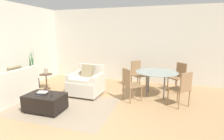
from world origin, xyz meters
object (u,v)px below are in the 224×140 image
object	(u,v)px
potted_plant	(33,79)
dining_table	(157,74)
picture_frame	(46,71)
ottoman	(45,102)
dining_chair_far_right	(179,75)
book_stack	(42,93)
dining_chair_far_left	(137,72)
side_table	(46,79)
tv_remote_secondary	(51,95)
armchair	(87,83)
couch	(1,92)
tv_remote_primary	(39,95)
dining_chair_near_left	(130,83)
dining_chair_near_right	(182,87)

from	to	relation	value
potted_plant	dining_table	size ratio (longest dim) A/B	1.13
picture_frame	dining_table	xyz separation A→B (m)	(3.49, 0.43, 0.06)
ottoman	dining_chair_far_right	xyz separation A→B (m)	(3.10, 2.52, 0.29)
book_stack	dining_chair_far_left	xyz separation A→B (m)	(1.87, 2.49, 0.08)
side_table	picture_frame	bearing A→B (deg)	90.00
tv_remote_secondary	potted_plant	distance (m)	2.27
armchair	dining_table	world-z (taller)	armchair
armchair	picture_frame	bearing A→B (deg)	176.58
couch	dining_chair_far_left	bearing A→B (deg)	38.29
tv_remote_primary	book_stack	bearing A→B (deg)	92.76
dining_table	dining_chair_near_left	size ratio (longest dim) A/B	1.36
tv_remote_secondary	dining_table	distance (m)	2.93
armchair	tv_remote_secondary	xyz separation A→B (m)	(-0.25, -1.36, 0.06)
picture_frame	dining_chair_far_left	size ratio (longest dim) A/B	0.20
ottoman	dining_chair_far_left	xyz separation A→B (m)	(1.78, 2.52, 0.29)
couch	dining_chair_far_left	world-z (taller)	couch
book_stack	dining_chair_near_left	distance (m)	2.21
book_stack	dining_chair_far_left	bearing A→B (deg)	53.15
tv_remote_secondary	dining_chair_far_left	xyz separation A→B (m)	(1.58, 2.54, 0.10)
armchair	picture_frame	distance (m)	1.52
dining_table	picture_frame	bearing A→B (deg)	-172.95
dining_chair_near_left	dining_chair_near_right	xyz separation A→B (m)	(1.32, 0.00, 0.00)
tv_remote_primary	dining_chair_far_right	distance (m)	4.12
book_stack	picture_frame	size ratio (longest dim) A/B	1.45
tv_remote_secondary	picture_frame	xyz separation A→B (m)	(-1.25, 1.45, 0.18)
dining_chair_far_left	picture_frame	bearing A→B (deg)	-158.96
potted_plant	dining_chair_near_right	size ratio (longest dim) A/B	1.54
picture_frame	ottoman	bearing A→B (deg)	-53.62
couch	dining_chair_near_left	world-z (taller)	couch
potted_plant	tv_remote_primary	bearing A→B (deg)	-45.23
dining_chair_near_left	picture_frame	bearing A→B (deg)	175.45
book_stack	tv_remote_secondary	world-z (taller)	book_stack
side_table	dining_chair_near_right	xyz separation A→B (m)	(4.15, -0.23, 0.16)
book_stack	side_table	xyz separation A→B (m)	(-0.96, 1.40, -0.08)
ottoman	dining_chair_near_right	size ratio (longest dim) A/B	0.99
tv_remote_primary	picture_frame	bearing A→B (deg)	122.39
armchair	side_table	distance (m)	1.50
couch	tv_remote_primary	size ratio (longest dim) A/B	13.44
side_table	dining_table	world-z (taller)	dining_table
ottoman	dining_chair_far_left	bearing A→B (deg)	54.77
tv_remote_primary	dining_chair_far_left	xyz separation A→B (m)	(1.86, 2.62, 0.10)
tv_remote_primary	side_table	world-z (taller)	side_table
dining_chair_far_left	side_table	bearing A→B (deg)	-158.96
ottoman	dining_chair_near_left	world-z (taller)	dining_chair_near_left
book_stack	tv_remote_primary	world-z (taller)	book_stack
couch	tv_remote_secondary	size ratio (longest dim) A/B	14.40
ottoman	dining_chair_far_right	distance (m)	4.00
potted_plant	book_stack	bearing A→B (deg)	-42.84
tv_remote_primary	dining_chair_near_left	xyz separation A→B (m)	(1.86, 1.30, 0.10)
dining_chair_far_left	dining_chair_far_right	bearing A→B (deg)	0.00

